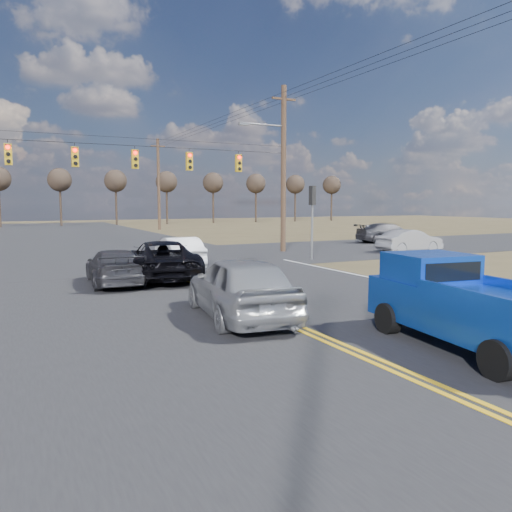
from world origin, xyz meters
name	(u,v)px	position (x,y,z in m)	size (l,w,h in m)	color
ground	(331,343)	(0.00, 0.00, 0.00)	(160.00, 160.00, 0.00)	brown
road_main	(185,279)	(0.00, 10.00, 0.00)	(14.00, 120.00, 0.02)	#28282B
road_cross	(138,259)	(0.00, 18.00, 0.00)	(120.00, 12.00, 0.02)	#28282B
signal_gantry	(146,164)	(0.50, 17.79, 5.06)	(19.60, 4.83, 10.00)	#473323
utility_poles	(140,159)	(0.00, 17.00, 5.23)	(19.60, 58.32, 10.00)	#473323
treeline	(105,163)	(0.00, 26.96, 5.70)	(87.00, 117.80, 7.40)	#33261C
pickup_truck	(465,305)	(2.29, -1.51, 0.91)	(2.49, 5.20, 1.88)	black
silver_suv	(240,287)	(-0.80, 2.97, 0.85)	(2.00, 4.98, 1.70)	gray
black_suv	(162,260)	(-0.80, 10.37, 0.77)	(2.57, 5.57, 1.55)	black
white_car_queue	(179,252)	(0.94, 13.61, 0.72)	(1.52, 4.35, 1.43)	white
dgrey_car_queue	(115,267)	(-2.70, 10.00, 0.65)	(1.83, 4.50, 1.31)	#333237
cross_car_east_near	(410,241)	(15.83, 14.33, 0.69)	(4.20, 1.46, 1.38)	#9B9DA2
cross_car_east_far	(389,233)	(19.60, 20.50, 0.74)	(5.07, 2.06, 1.47)	#37373D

